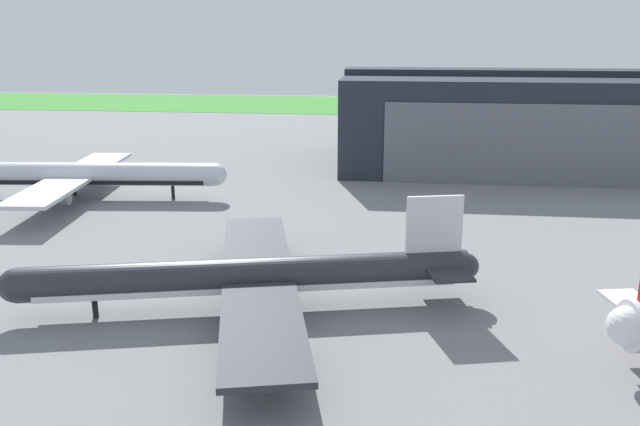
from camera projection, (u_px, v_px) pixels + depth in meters
ground_plane at (291, 342)px, 59.30m from camera, size 440.00×440.00×0.00m
grass_field_strip at (373, 105)px, 238.45m from camera, size 440.00×56.00×0.08m
maintenance_hangar at (520, 121)px, 132.02m from camera, size 70.01×35.85×19.35m
airliner_near_left at (252, 277)px, 65.09m from camera, size 45.94×42.02×11.24m
airliner_far_right at (78, 175)px, 107.74m from camera, size 47.98×39.68×12.40m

